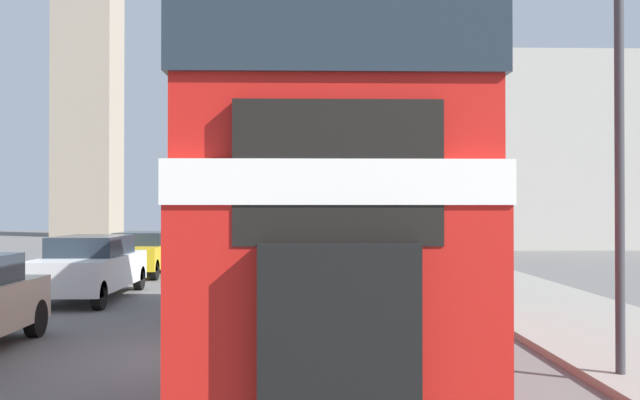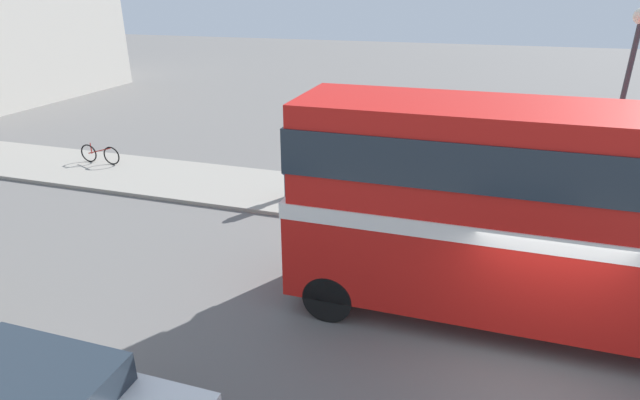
# 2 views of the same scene
# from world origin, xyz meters

# --- Properties ---
(ground_plane) EXTENTS (120.00, 120.00, 0.00)m
(ground_plane) POSITION_xyz_m (0.00, 0.00, 0.00)
(ground_plane) COLOR slate
(double_decker_bus) EXTENTS (2.44, 10.87, 4.45)m
(double_decker_bus) POSITION_xyz_m (1.66, -0.48, 2.63)
(double_decker_bus) COLOR red
(double_decker_bus) RESTS_ON ground_plane
(bus_distant) EXTENTS (2.51, 11.14, 4.20)m
(bus_distant) POSITION_xyz_m (1.56, 30.17, 2.50)
(bus_distant) COLOR #B2140F
(bus_distant) RESTS_ON ground_plane
(car_parked_mid) EXTENTS (1.75, 4.67, 1.53)m
(car_parked_mid) POSITION_xyz_m (-3.79, 6.86, 0.79)
(car_parked_mid) COLOR white
(car_parked_mid) RESTS_ON ground_plane
(car_parked_far) EXTENTS (1.73, 4.38, 1.41)m
(car_parked_far) POSITION_xyz_m (-3.91, 13.04, 0.74)
(car_parked_far) COLOR gold
(car_parked_far) RESTS_ON ground_plane
(pedestrian_walking) EXTENTS (0.34, 0.34, 1.70)m
(pedestrian_walking) POSITION_xyz_m (6.21, 6.95, 1.08)
(pedestrian_walking) COLOR #282833
(pedestrian_walking) RESTS_ON sidewalk_right
(bicycle_on_pavement) EXTENTS (0.05, 1.76, 0.78)m
(bicycle_on_pavement) POSITION_xyz_m (7.28, 15.08, 0.48)
(bicycle_on_pavement) COLOR black
(bicycle_on_pavement) RESTS_ON sidewalk_right
(street_lamp) EXTENTS (0.36, 0.36, 5.86)m
(street_lamp) POSITION_xyz_m (5.42, -1.73, 3.96)
(street_lamp) COLOR #38383D
(street_lamp) RESTS_ON sidewalk_right
(church_tower) EXTENTS (4.78, 4.78, 35.28)m
(church_tower) POSITION_xyz_m (-15.69, 46.27, 17.97)
(church_tower) COLOR tan
(church_tower) RESTS_ON ground_plane
(shop_building_block) EXTENTS (14.65, 10.79, 10.52)m
(shop_building_block) POSITION_xyz_m (16.45, 31.26, 5.26)
(shop_building_block) COLOR #B2ADA3
(shop_building_block) RESTS_ON ground_plane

